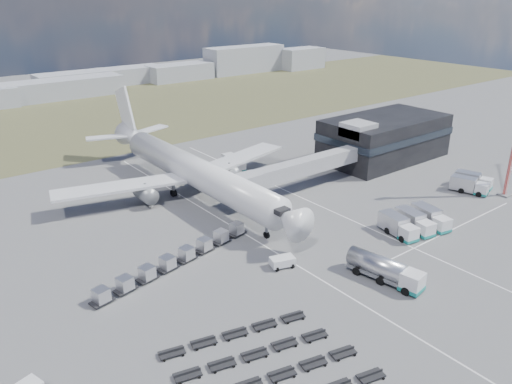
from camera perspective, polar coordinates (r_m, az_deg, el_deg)
ground at (r=75.90m, az=5.52°, el=-7.69°), size 420.00×420.00×0.00m
grass_strip at (r=168.09m, az=-21.23°, el=7.73°), size 420.00×90.00×0.01m
lane_markings at (r=83.94m, az=9.02°, el=-4.78°), size 47.12×110.00×0.01m
terminal at (r=122.08m, az=14.42°, el=6.07°), size 30.40×16.40×11.00m
jet_bridge at (r=97.29m, az=4.28°, el=2.53°), size 30.30×3.80×7.05m
airliner at (r=97.45m, az=-7.46°, el=2.58°), size 51.59×64.53×17.62m
fuel_tanker at (r=71.86m, az=14.49°, el=-8.57°), size 4.54×11.26×3.54m
pushback_tug at (r=73.42m, az=3.01°, el=-8.01°), size 3.92×2.88×1.56m
catering_truck at (r=111.77m, az=-2.57°, el=3.29°), size 3.03×6.64×2.98m
service_trucks_near at (r=87.56m, az=17.67°, el=-3.26°), size 10.96×9.04×2.98m
service_trucks_far at (r=109.22m, az=23.39°, el=0.98°), size 7.74×8.53×2.87m
uld_row at (r=74.46m, az=-8.98°, el=-7.48°), size 28.33×7.37×1.93m
baggage_dollies at (r=54.69m, az=1.27°, el=-20.84°), size 24.69×22.03×0.69m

